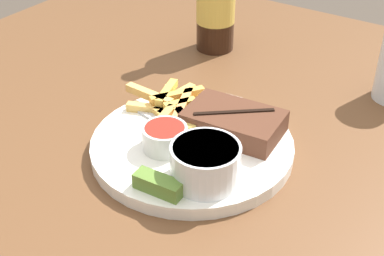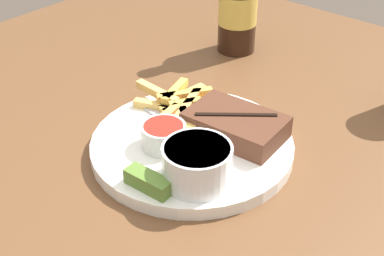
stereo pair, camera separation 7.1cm
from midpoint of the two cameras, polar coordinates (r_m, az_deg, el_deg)
dining_table at (r=0.78m, az=2.62°, el=-7.37°), size 1.19×1.16×0.77m
dinner_plate at (r=0.73m, az=2.80°, el=-1.99°), size 0.28×0.28×0.02m
steak_portion at (r=0.73m, az=7.45°, el=0.24°), size 0.14×0.09×0.03m
fries_pile at (r=0.78m, az=1.19°, el=2.38°), size 0.15×0.14×0.02m
coleslaw_cup at (r=0.64m, az=3.74°, el=-3.76°), size 0.09×0.09×0.05m
dipping_sauce_cup at (r=0.70m, az=-0.15°, el=-0.82°), size 0.06×0.06×0.03m
pickle_spear at (r=0.64m, az=-1.48°, el=-5.87°), size 0.06×0.03×0.02m
fork_utensil at (r=0.77m, az=-0.71°, el=1.09°), size 0.13×0.04×0.00m
beer_bottle at (r=0.98m, az=7.03°, el=12.67°), size 0.07×0.07×0.24m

